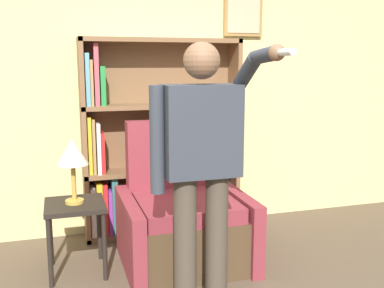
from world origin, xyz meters
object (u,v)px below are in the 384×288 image
at_px(bookcase, 147,143).
at_px(side_table, 75,215).
at_px(person_standing, 201,159).
at_px(armchair, 182,219).
at_px(table_lamp, 72,154).

bearing_deg(bookcase, side_table, -135.90).
distance_m(bookcase, person_standing, 1.44).
xyz_separation_m(bookcase, armchair, (0.15, -0.68, -0.52)).
xyz_separation_m(person_standing, table_lamp, (-0.76, 0.75, -0.07)).
bearing_deg(bookcase, table_lamp, -135.90).
bearing_deg(person_standing, bookcase, 92.80).
distance_m(person_standing, side_table, 1.20).
xyz_separation_m(armchair, person_standing, (-0.08, -0.75, 0.66)).
xyz_separation_m(side_table, table_lamp, (0.00, -0.00, 0.47)).
distance_m(bookcase, side_table, 1.05).
relative_size(side_table, table_lamp, 1.12).
bearing_deg(side_table, armchair, -0.49).
relative_size(armchair, table_lamp, 2.26).
bearing_deg(table_lamp, side_table, 90.00).
distance_m(side_table, table_lamp, 0.47).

